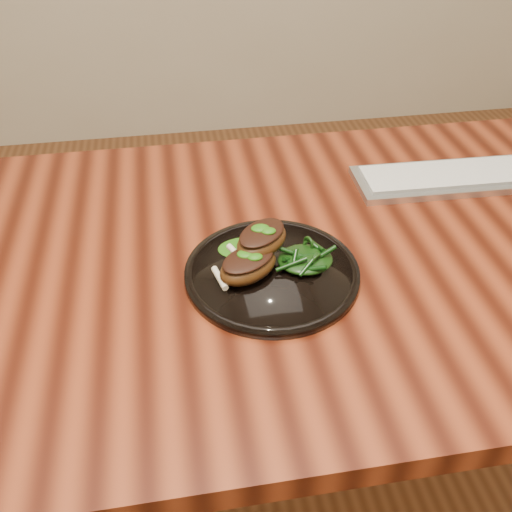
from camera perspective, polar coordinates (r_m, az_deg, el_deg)
The scene contains 7 objects.
desk at distance 0.98m, azimuth 2.42°, elevation -3.13°, with size 1.60×0.80×0.75m.
plate at distance 0.87m, azimuth 1.60°, elevation -1.67°, with size 0.27×0.27×0.02m.
lamb_chop_front at distance 0.84m, azimuth -0.83°, elevation -0.89°, with size 0.12×0.11×0.04m.
lamb_chop_back at distance 0.86m, azimuth 0.54°, elevation 1.70°, with size 0.11×0.11×0.04m.
herb_smear at distance 0.91m, azimuth -1.14°, elevation 0.84°, with size 0.09×0.06×0.01m, color #154D08.
greens_heap at distance 0.87m, azimuth 4.96°, elevation -0.04°, with size 0.09×0.08×0.03m.
keyboard at distance 1.17m, azimuth 19.85°, elevation 7.49°, with size 0.42×0.14×0.02m.
Camera 1 is at (-0.16, -0.72, 1.32)m, focal length 40.00 mm.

